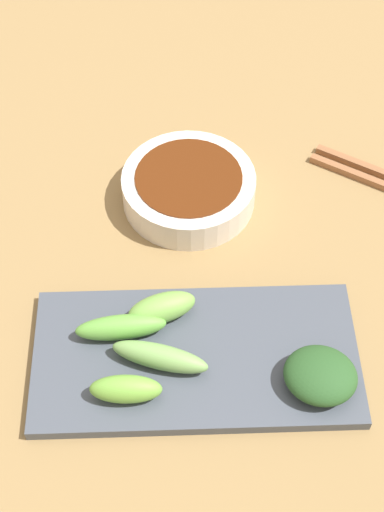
% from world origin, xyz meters
% --- Properties ---
extents(tabletop, '(2.10, 2.10, 0.02)m').
position_xyz_m(tabletop, '(0.00, 0.00, 0.01)').
color(tabletop, olive).
rests_on(tabletop, ground).
extents(sauce_bowl, '(0.14, 0.14, 0.04)m').
position_xyz_m(sauce_bowl, '(-0.13, -0.03, 0.04)').
color(sauce_bowl, silver).
rests_on(sauce_bowl, tabletop).
extents(serving_plate, '(0.15, 0.30, 0.01)m').
position_xyz_m(serving_plate, '(0.07, -0.03, 0.03)').
color(serving_plate, '#434A55').
rests_on(serving_plate, tabletop).
extents(broccoli_leafy_0, '(0.08, 0.08, 0.03)m').
position_xyz_m(broccoli_leafy_0, '(0.11, 0.08, 0.05)').
color(broccoli_leafy_0, '#275024').
rests_on(broccoli_leafy_0, serving_plate).
extents(broccoli_stalk_1, '(0.03, 0.09, 0.03)m').
position_xyz_m(broccoli_stalk_1, '(0.05, -0.09, 0.04)').
color(broccoli_stalk_1, '#62A740').
rests_on(broccoli_stalk_1, serving_plate).
extents(broccoli_stalk_2, '(0.05, 0.07, 0.03)m').
position_xyz_m(broccoli_stalk_2, '(0.03, -0.06, 0.05)').
color(broccoli_stalk_2, '#74AB49').
rests_on(broccoli_stalk_2, serving_plate).
extents(broccoli_stalk_3, '(0.05, 0.09, 0.02)m').
position_xyz_m(broccoli_stalk_3, '(0.08, -0.06, 0.04)').
color(broccoli_stalk_3, '#76A557').
rests_on(broccoli_stalk_3, serving_plate).
extents(broccoli_stalk_4, '(0.03, 0.06, 0.03)m').
position_xyz_m(broccoli_stalk_4, '(0.11, -0.09, 0.05)').
color(broccoli_stalk_4, '#6FAE3F').
rests_on(broccoli_stalk_4, serving_plate).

